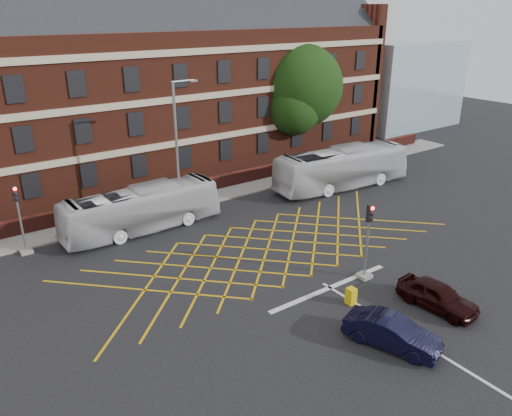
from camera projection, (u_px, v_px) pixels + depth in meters
ground at (288, 262)px, 28.84m from camera, size 120.00×120.00×0.00m
victorian_building at (129, 81)px, 42.59m from camera, size 51.00×12.17×20.40m
boundary_wall at (181, 191)px, 38.41m from camera, size 56.00×0.50×1.10m
far_pavement at (188, 201)px, 37.85m from camera, size 60.00×3.00×0.12m
glass_block at (395, 83)px, 61.21m from camera, size 14.00×10.00×10.00m
box_junction_hatching at (267, 249)px, 30.34m from camera, size 8.22×8.22×0.02m
stop_line at (330, 288)px, 26.21m from camera, size 8.00×0.30×0.02m
centre_line at (436, 352)px, 21.32m from camera, size 0.15×14.00×0.02m
bus_left at (142, 209)px, 32.47m from camera, size 10.58×2.62×2.94m
bus_right at (342, 168)px, 40.24m from camera, size 12.04×3.93×3.29m
car_navy at (392, 332)px, 21.48m from camera, size 2.76×4.38×1.36m
car_maroon at (437, 296)px, 24.24m from camera, size 1.93×4.10×1.36m
deciduous_tree at (301, 92)px, 46.99m from camera, size 7.95×7.82×10.72m
traffic_light_near at (367, 248)px, 26.55m from camera, size 0.70×0.70×4.27m
traffic_light_far at (22, 226)px, 29.27m from camera, size 0.70×0.70×4.27m
street_lamp at (179, 172)px, 33.97m from camera, size 2.25×1.00×9.36m
utility_cabinet at (351, 296)px, 24.67m from camera, size 0.42×0.44×0.85m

